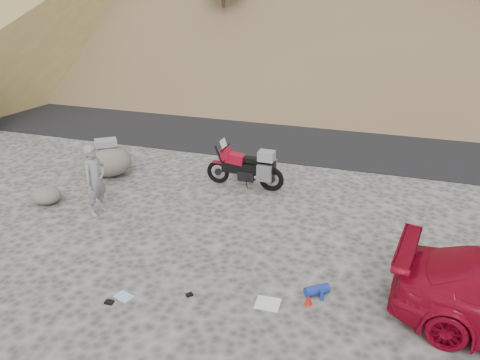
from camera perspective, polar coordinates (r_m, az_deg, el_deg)
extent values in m
plane|color=#3E3C39|center=(10.73, -7.07, -7.48)|extent=(140.00, 140.00, 0.00)
cube|color=black|center=(18.59, 4.56, 6.16)|extent=(120.00, 7.00, 0.05)
cylinder|color=#351F13|center=(32.88, -25.55, 17.90)|extent=(0.15, 0.15, 1.26)
torus|color=black|center=(13.51, -2.69, 1.00)|extent=(0.68, 0.14, 0.68)
cylinder|color=black|center=(13.51, -2.69, 1.00)|extent=(0.21, 0.07, 0.21)
torus|color=black|center=(13.03, 3.83, 0.11)|extent=(0.72, 0.16, 0.72)
cylinder|color=black|center=(13.03, 3.83, 0.11)|extent=(0.23, 0.09, 0.23)
cylinder|color=black|center=(13.34, -2.39, 2.46)|extent=(0.39, 0.07, 0.83)
cylinder|color=black|center=(13.15, -1.83, 3.98)|extent=(0.06, 0.64, 0.05)
cube|color=black|center=(13.17, 0.41, 1.48)|extent=(1.24, 0.28, 0.31)
cube|color=black|center=(13.22, 0.83, 0.60)|extent=(0.47, 0.32, 0.29)
cube|color=maroon|center=(13.15, -0.56, 2.65)|extent=(0.55, 0.32, 0.32)
cube|color=maroon|center=(13.20, -1.70, 3.29)|extent=(0.32, 0.36, 0.36)
cube|color=silver|center=(13.13, -2.01, 4.42)|extent=(0.13, 0.31, 0.26)
cube|color=black|center=(12.99, 1.49, 2.48)|extent=(0.57, 0.24, 0.12)
cube|color=black|center=(12.90, 3.14, 2.10)|extent=(0.36, 0.19, 0.10)
cube|color=#ABAAAF|center=(12.73, 2.95, 0.80)|extent=(0.41, 0.13, 0.46)
cube|color=#ABAAAF|center=(13.20, 3.62, 1.64)|extent=(0.41, 0.13, 0.46)
cube|color=gray|center=(12.82, 3.25, 2.95)|extent=(0.44, 0.36, 0.27)
cube|color=maroon|center=(13.39, -2.71, 2.22)|extent=(0.31, 0.13, 0.04)
cylinder|color=black|center=(13.11, 0.78, -0.43)|extent=(0.03, 0.22, 0.37)
cylinder|color=#ABAAAF|center=(12.93, 2.79, 0.28)|extent=(0.47, 0.10, 0.13)
imported|color=gray|center=(12.42, -16.73, -3.86)|extent=(0.54, 0.72, 1.81)
ellipsoid|color=#5F5951|center=(14.54, -15.81, 2.32)|extent=(1.83, 1.72, 0.94)
cube|color=gray|center=(14.36, -16.06, 4.40)|extent=(0.82, 0.79, 0.18)
ellipsoid|color=#5F5951|center=(13.31, -22.55, -1.71)|extent=(0.86, 0.79, 0.47)
cube|color=white|center=(8.85, 3.41, -14.80)|extent=(0.46, 0.42, 0.01)
cylinder|color=navy|center=(9.13, 9.36, -13.09)|extent=(0.49, 0.43, 0.19)
cylinder|color=navy|center=(9.00, 9.96, -13.69)|extent=(0.08, 0.08, 0.20)
cone|color=red|center=(8.87, 8.35, -14.26)|extent=(0.18, 0.18, 0.19)
cube|color=black|center=(9.16, -15.66, -14.14)|extent=(0.16, 0.11, 0.04)
cube|color=black|center=(9.07, -6.20, -13.73)|extent=(0.15, 0.15, 0.04)
cube|color=#9CCBF2|center=(9.26, -13.99, -13.62)|extent=(0.39, 0.33, 0.01)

